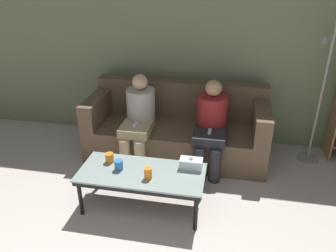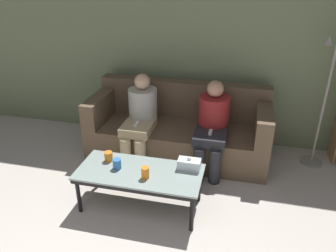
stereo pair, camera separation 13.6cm
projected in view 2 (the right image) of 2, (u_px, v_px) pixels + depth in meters
name	position (u px, v px, depth m)	size (l,w,h in m)	color
wall_back	(188.00, 44.00, 4.18)	(12.00, 0.06, 2.60)	#707F5B
couch	(179.00, 130.00, 4.17)	(2.20, 0.87, 0.88)	brown
coffee_table	(140.00, 175.00, 3.17)	(1.21, 0.55, 0.42)	#8C9E99
cup_near_left	(145.00, 173.00, 3.03)	(0.07, 0.07, 0.11)	orange
cup_near_right	(109.00, 156.00, 3.30)	(0.08, 0.08, 0.10)	orange
cup_far_center	(117.00, 164.00, 3.17)	(0.08, 0.08, 0.10)	#3372BF
tissue_box	(189.00, 164.00, 3.17)	(0.22, 0.12, 0.13)	silver
standing_lamp	(331.00, 79.00, 3.60)	(0.31, 0.26, 1.75)	gray
seated_person_left_end	(141.00, 115.00, 3.96)	(0.35, 0.67, 1.06)	tan
seated_person_mid_left	(212.00, 123.00, 3.78)	(0.36, 0.70, 1.04)	#28282D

